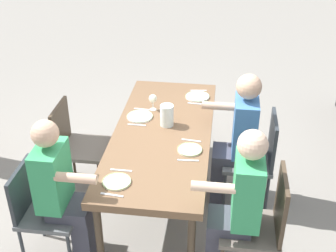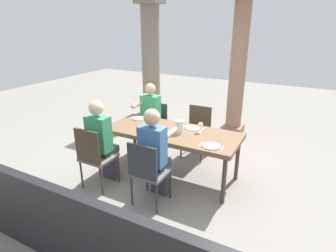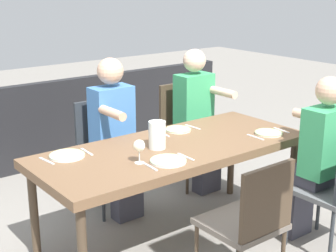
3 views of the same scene
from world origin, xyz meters
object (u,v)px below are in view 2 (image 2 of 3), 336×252
stone_column_near (151,64)px  wine_glass_2 (200,125)px  chair_west_south (94,155)px  plate_2 (193,128)px  chair_mid_south (148,170)px  plate_1 (149,133)px  dining_table (172,135)px  chair_west_north (155,122)px  stone_column_centre (238,70)px  chair_mid_north (197,128)px  diner_guest_third (102,140)px  plate_3 (211,146)px  diner_man_white (155,152)px  plate_0 (139,118)px  diner_woman_green (149,116)px  water_pitcher (179,127)px

stone_column_near → wine_glass_2: stone_column_near is taller
chair_west_south → wine_glass_2: bearing=39.5°
stone_column_near → plate_2: 2.89m
chair_mid_south → plate_2: chair_mid_south is taller
chair_mid_south → stone_column_near: (-1.81, 3.12, 0.84)m
stone_column_near → plate_1: (1.47, -2.54, -0.61)m
dining_table → chair_west_north: bearing=133.9°
chair_mid_south → stone_column_centre: (0.29, 3.12, 0.86)m
chair_mid_north → stone_column_near: 2.45m
chair_mid_south → wine_glass_2: chair_mid_south is taller
diner_guest_third → stone_column_centre: bearing=68.0°
plate_1 → chair_west_north: bearing=116.5°
dining_table → stone_column_centre: 2.41m
stone_column_centre → plate_3: size_ratio=11.67×
chair_mid_north → plate_3: chair_mid_north is taller
chair_mid_south → wine_glass_2: (0.32, 1.00, 0.34)m
diner_man_white → plate_1: diner_man_white is taller
stone_column_centre → plate_3: 2.63m
plate_1 → plate_0: bearing=135.0°
wine_glass_2 → plate_3: (0.32, -0.40, -0.11)m
diner_guest_third → wine_glass_2: (1.21, 0.81, 0.17)m
chair_mid_south → stone_column_centre: bearing=84.7°
stone_column_near → plate_2: bearing=-45.8°
chair_mid_north → diner_woman_green: 0.93m
chair_mid_south → stone_column_centre: stone_column_centre is taller
dining_table → chair_mid_south: 0.87m
diner_man_white → plate_3: bearing=32.1°
plate_0 → plate_1: bearing=-45.0°
chair_mid_north → stone_column_near: bearing=141.8°
chair_west_north → plate_3: bearing=-35.7°
dining_table → stone_column_centre: stone_column_centre is taller
chair_mid_north → diner_woman_green: (-0.89, -0.20, 0.15)m
chair_mid_north → wine_glass_2: (0.32, -0.70, 0.34)m
chair_west_north → chair_mid_north: 0.89m
diner_man_white → stone_column_near: bearing=121.8°
plate_0 → plate_2: 1.00m
chair_mid_north → plate_0: size_ratio=4.17×
chair_mid_north → water_pitcher: (0.05, -0.87, 0.31)m
chair_west_south → plate_2: (1.05, 1.10, 0.22)m
chair_mid_south → water_pitcher: bearing=86.5°
chair_west_south → plate_0: chair_west_south is taller
stone_column_centre → plate_2: 2.12m
chair_west_south → diner_guest_third: (-0.00, 0.19, 0.16)m
diner_guest_third → plate_1: bearing=35.4°
chair_mid_south → diner_woman_green: diner_woman_green is taller
chair_west_north → plate_1: 1.27m
chair_mid_north → stone_column_centre: bearing=78.5°
stone_column_centre → plate_3: bearing=-82.1°
plate_1 → dining_table: bearing=45.7°
diner_man_white → plate_0: size_ratio=6.04×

